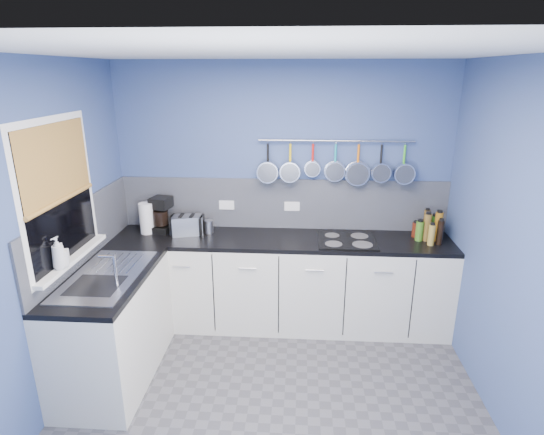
# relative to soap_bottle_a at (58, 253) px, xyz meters

# --- Properties ---
(floor) EXTENTS (3.20, 3.00, 0.02)m
(floor) POSITION_rel_soap_bottle_a_xyz_m (1.53, -0.09, -1.18)
(floor) COLOR #47474C
(floor) RESTS_ON ground
(ceiling) EXTENTS (3.20, 3.00, 0.02)m
(ceiling) POSITION_rel_soap_bottle_a_xyz_m (1.53, -0.09, 1.34)
(ceiling) COLOR white
(ceiling) RESTS_ON ground
(wall_back) EXTENTS (3.20, 0.02, 2.50)m
(wall_back) POSITION_rel_soap_bottle_a_xyz_m (1.53, 1.42, 0.08)
(wall_back) COLOR #384C7F
(wall_back) RESTS_ON ground
(wall_front) EXTENTS (3.20, 0.02, 2.50)m
(wall_front) POSITION_rel_soap_bottle_a_xyz_m (1.53, -1.60, 0.08)
(wall_front) COLOR #384C7F
(wall_front) RESTS_ON ground
(wall_left) EXTENTS (0.02, 3.00, 2.50)m
(wall_left) POSITION_rel_soap_bottle_a_xyz_m (-0.08, -0.09, 0.08)
(wall_left) COLOR #384C7F
(wall_left) RESTS_ON ground
(wall_right) EXTENTS (0.02, 3.00, 2.50)m
(wall_right) POSITION_rel_soap_bottle_a_xyz_m (3.14, -0.09, 0.08)
(wall_right) COLOR #384C7F
(wall_right) RESTS_ON ground
(backsplash_back) EXTENTS (3.20, 0.02, 0.50)m
(backsplash_back) POSITION_rel_soap_bottle_a_xyz_m (1.53, 1.39, -0.02)
(backsplash_back) COLOR slate
(backsplash_back) RESTS_ON wall_back
(backsplash_left) EXTENTS (0.02, 1.80, 0.50)m
(backsplash_left) POSITION_rel_soap_bottle_a_xyz_m (-0.06, 0.51, -0.02)
(backsplash_left) COLOR slate
(backsplash_left) RESTS_ON wall_left
(cabinet_run_back) EXTENTS (3.20, 0.60, 0.86)m
(cabinet_run_back) POSITION_rel_soap_bottle_a_xyz_m (1.53, 1.11, -0.74)
(cabinet_run_back) COLOR silver
(cabinet_run_back) RESTS_ON ground
(worktop_back) EXTENTS (3.20, 0.60, 0.04)m
(worktop_back) POSITION_rel_soap_bottle_a_xyz_m (1.53, 1.11, -0.29)
(worktop_back) COLOR black
(worktop_back) RESTS_ON cabinet_run_back
(cabinet_run_left) EXTENTS (0.60, 1.20, 0.86)m
(cabinet_run_left) POSITION_rel_soap_bottle_a_xyz_m (0.23, 0.21, -0.74)
(cabinet_run_left) COLOR silver
(cabinet_run_left) RESTS_ON ground
(worktop_left) EXTENTS (0.60, 1.20, 0.04)m
(worktop_left) POSITION_rel_soap_bottle_a_xyz_m (0.23, 0.21, -0.29)
(worktop_left) COLOR black
(worktop_left) RESTS_ON cabinet_run_left
(window_frame) EXTENTS (0.01, 1.00, 1.10)m
(window_frame) POSITION_rel_soap_bottle_a_xyz_m (-0.05, 0.21, 0.38)
(window_frame) COLOR white
(window_frame) RESTS_ON wall_left
(window_glass) EXTENTS (0.01, 0.90, 1.00)m
(window_glass) POSITION_rel_soap_bottle_a_xyz_m (-0.04, 0.21, 0.38)
(window_glass) COLOR black
(window_glass) RESTS_ON wall_left
(bamboo_blind) EXTENTS (0.01, 0.90, 0.55)m
(bamboo_blind) POSITION_rel_soap_bottle_a_xyz_m (-0.03, 0.21, 0.61)
(bamboo_blind) COLOR #9E6B2F
(bamboo_blind) RESTS_ON wall_left
(window_sill) EXTENTS (0.10, 0.98, 0.03)m
(window_sill) POSITION_rel_soap_bottle_a_xyz_m (-0.02, 0.21, -0.13)
(window_sill) COLOR white
(window_sill) RESTS_ON wall_left
(sink_unit) EXTENTS (0.50, 0.95, 0.01)m
(sink_unit) POSITION_rel_soap_bottle_a_xyz_m (0.23, 0.21, -0.27)
(sink_unit) COLOR silver
(sink_unit) RESTS_ON worktop_left
(mixer_tap) EXTENTS (0.12, 0.08, 0.26)m
(mixer_tap) POSITION_rel_soap_bottle_a_xyz_m (0.39, 0.03, -0.14)
(mixer_tap) COLOR silver
(mixer_tap) RESTS_ON worktop_left
(socket_left) EXTENTS (0.15, 0.01, 0.09)m
(socket_left) POSITION_rel_soap_bottle_a_xyz_m (0.98, 1.38, -0.04)
(socket_left) COLOR white
(socket_left) RESTS_ON backsplash_back
(socket_right) EXTENTS (0.15, 0.01, 0.09)m
(socket_right) POSITION_rel_soap_bottle_a_xyz_m (1.63, 1.38, -0.04)
(socket_right) COLOR white
(socket_right) RESTS_ON backsplash_back
(pot_rail) EXTENTS (1.45, 0.02, 0.02)m
(pot_rail) POSITION_rel_soap_bottle_a_xyz_m (2.03, 1.36, 0.61)
(pot_rail) COLOR silver
(pot_rail) RESTS_ON wall_back
(soap_bottle_a) EXTENTS (0.11, 0.11, 0.24)m
(soap_bottle_a) POSITION_rel_soap_bottle_a_xyz_m (0.00, 0.00, 0.00)
(soap_bottle_a) COLOR white
(soap_bottle_a) RESTS_ON window_sill
(soap_bottle_b) EXTENTS (0.10, 0.10, 0.17)m
(soap_bottle_b) POSITION_rel_soap_bottle_a_xyz_m (0.00, 0.05, -0.03)
(soap_bottle_b) COLOR white
(soap_bottle_b) RESTS_ON window_sill
(paper_towel) EXTENTS (0.16, 0.16, 0.30)m
(paper_towel) POSITION_rel_soap_bottle_a_xyz_m (0.24, 1.16, -0.12)
(paper_towel) COLOR white
(paper_towel) RESTS_ON worktop_back
(coffee_maker) EXTENTS (0.23, 0.25, 0.34)m
(coffee_maker) POSITION_rel_soap_bottle_a_xyz_m (0.36, 1.21, -0.10)
(coffee_maker) COLOR black
(coffee_maker) RESTS_ON worktop_back
(toaster) EXTENTS (0.32, 0.23, 0.18)m
(toaster) POSITION_rel_soap_bottle_a_xyz_m (0.63, 1.15, -0.18)
(toaster) COLOR silver
(toaster) RESTS_ON worktop_back
(canister) EXTENTS (0.09, 0.09, 0.13)m
(canister) POSITION_rel_soap_bottle_a_xyz_m (0.83, 1.20, -0.21)
(canister) COLOR silver
(canister) RESTS_ON worktop_back
(hob) EXTENTS (0.54, 0.47, 0.01)m
(hob) POSITION_rel_soap_bottle_a_xyz_m (2.15, 1.06, -0.26)
(hob) COLOR black
(hob) RESTS_ON worktop_back
(pan_0) EXTENTS (0.21, 0.10, 0.40)m
(pan_0) POSITION_rel_soap_bottle_a_xyz_m (1.40, 1.35, 0.41)
(pan_0) COLOR silver
(pan_0) RESTS_ON pot_rail
(pan_1) EXTENTS (0.20, 0.10, 0.39)m
(pan_1) POSITION_rel_soap_bottle_a_xyz_m (1.61, 1.35, 0.42)
(pan_1) COLOR silver
(pan_1) RESTS_ON pot_rail
(pan_2) EXTENTS (0.15, 0.05, 0.34)m
(pan_2) POSITION_rel_soap_bottle_a_xyz_m (1.82, 1.35, 0.44)
(pan_2) COLOR silver
(pan_2) RESTS_ON pot_rail
(pan_3) EXTENTS (0.19, 0.05, 0.38)m
(pan_3) POSITION_rel_soap_bottle_a_xyz_m (2.03, 1.35, 0.42)
(pan_3) COLOR silver
(pan_3) RESTS_ON pot_rail
(pan_4) EXTENTS (0.23, 0.06, 0.42)m
(pan_4) POSITION_rel_soap_bottle_a_xyz_m (2.24, 1.35, 0.40)
(pan_4) COLOR silver
(pan_4) RESTS_ON pot_rail
(pan_5) EXTENTS (0.18, 0.10, 0.37)m
(pan_5) POSITION_rel_soap_bottle_a_xyz_m (2.45, 1.35, 0.42)
(pan_5) COLOR silver
(pan_5) RESTS_ON pot_rail
(pan_6) EXTENTS (0.19, 0.11, 0.38)m
(pan_6) POSITION_rel_soap_bottle_a_xyz_m (2.67, 1.35, 0.42)
(pan_6) COLOR silver
(pan_6) RESTS_ON pot_rail
(condiment_0) EXTENTS (0.07, 0.07, 0.21)m
(condiment_0) POSITION_rel_soap_bottle_a_xyz_m (2.98, 1.23, -0.17)
(condiment_0) COLOR #265919
(condiment_0) RESTS_ON worktop_back
(condiment_1) EXTENTS (0.06, 0.06, 0.26)m
(condiment_1) POSITION_rel_soap_bottle_a_xyz_m (2.90, 1.24, -0.14)
(condiment_1) COLOR brown
(condiment_1) RESTS_ON worktop_back
(condiment_2) EXTENTS (0.07, 0.07, 0.14)m
(condiment_2) POSITION_rel_soap_bottle_a_xyz_m (2.81, 1.22, -0.20)
(condiment_2) COLOR #4C190C
(condiment_2) RESTS_ON worktop_back
(condiment_3) EXTENTS (0.07, 0.07, 0.27)m
(condiment_3) POSITION_rel_soap_bottle_a_xyz_m (2.98, 1.13, -0.13)
(condiment_3) COLOR #8C5914
(condiment_3) RESTS_ON worktop_back
(condiment_4) EXTENTS (0.07, 0.07, 0.26)m
(condiment_4) POSITION_rel_soap_bottle_a_xyz_m (2.88, 1.13, -0.14)
(condiment_4) COLOR brown
(condiment_4) RESTS_ON worktop_back
(condiment_5) EXTENTS (0.07, 0.07, 0.18)m
(condiment_5) POSITION_rel_soap_bottle_a_xyz_m (2.82, 1.13, -0.18)
(condiment_5) COLOR #3F721E
(condiment_5) RESTS_ON worktop_back
(condiment_6) EXTENTS (0.06, 0.06, 0.23)m
(condiment_6) POSITION_rel_soap_bottle_a_xyz_m (2.97, 1.04, -0.16)
(condiment_6) COLOR black
(condiment_6) RESTS_ON worktop_back
(condiment_7) EXTENTS (0.06, 0.06, 0.19)m
(condiment_7) POSITION_rel_soap_bottle_a_xyz_m (2.89, 1.02, -0.17)
(condiment_7) COLOR olive
(condiment_7) RESTS_ON worktop_back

